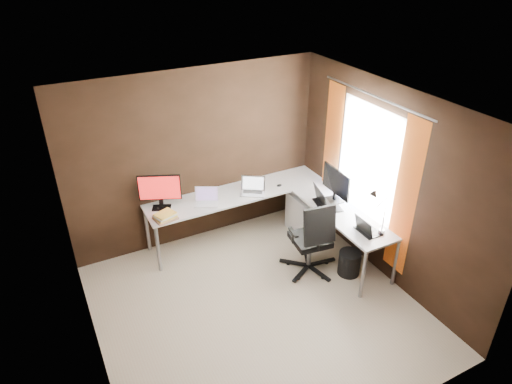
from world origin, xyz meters
TOP-DOWN VIEW (x-y plane):
  - room at (0.34, 0.07)m, footprint 3.60×3.60m
  - desk at (0.84, 1.04)m, footprint 2.65×2.25m
  - drawer_pedestal at (1.43, 1.15)m, footprint 0.42×0.50m
  - monitor_left at (-0.61, 1.60)m, footprint 0.53×0.26m
  - monitor_right at (1.57, 0.68)m, footprint 0.15×0.59m
  - laptop_white at (-0.02, 1.44)m, footprint 0.39×0.35m
  - laptop_silver at (0.67, 1.41)m, footprint 0.41×0.38m
  - laptop_black_big at (1.37, 0.63)m, footprint 0.39×0.48m
  - laptop_black_small at (1.46, -0.13)m, footprint 0.23×0.32m
  - book_stack at (-0.65, 1.30)m, footprint 0.32×0.28m
  - mouse_left at (-0.58, 1.30)m, footprint 0.09×0.07m
  - mouse_corner at (1.09, 1.38)m, footprint 0.09×0.08m
  - desk_lamp at (1.54, -0.17)m, footprint 0.19×0.22m
  - office_chair at (0.97, 0.32)m, footprint 0.60×0.60m
  - wastebasket at (1.39, 0.02)m, footprint 0.35×0.35m

SIDE VIEW (x-z plane):
  - wastebasket at x=1.39m, z-range 0.00..0.33m
  - drawer_pedestal at x=1.43m, z-range 0.00..0.60m
  - office_chair at x=0.97m, z-range -0.22..0.85m
  - desk at x=0.84m, z-range 0.31..1.04m
  - mouse_left at x=-0.58m, z-range 0.73..0.76m
  - mouse_corner at x=1.09m, z-range 0.73..0.76m
  - book_stack at x=-0.65m, z-range 0.73..0.82m
  - laptop_black_small at x=1.46m, z-range 0.67..0.88m
  - laptop_white at x=-0.02m, z-range 0.67..0.88m
  - laptop_silver at x=0.67m, z-range 0.67..0.89m
  - laptop_black_big at x=1.37m, z-range 0.65..0.93m
  - monitor_right at x=1.57m, z-range 0.76..1.24m
  - monitor_left at x=-0.61m, z-range 0.76..1.25m
  - desk_lamp at x=1.54m, z-range 0.80..1.38m
  - room at x=0.34m, z-range 0.03..2.53m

